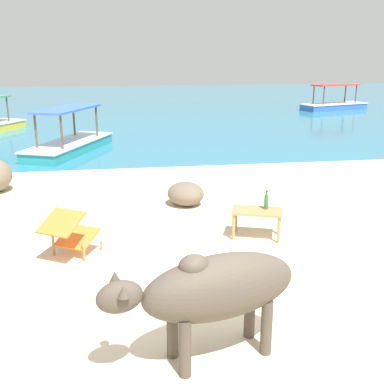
{
  "coord_description": "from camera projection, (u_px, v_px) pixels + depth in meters",
  "views": [
    {
      "loc": [
        -1.27,
        -4.41,
        2.77
      ],
      "look_at": [
        -0.13,
        3.0,
        0.55
      ],
      "focal_mm": 43.49,
      "sensor_mm": 36.0,
      "label": 1
    }
  ],
  "objects": [
    {
      "name": "sand_beach",
      "position": [
        245.0,
        313.0,
        5.14
      ],
      "size": [
        18.0,
        14.0,
        0.04
      ],
      "primitive_type": "cube",
      "color": "beige",
      "rests_on": "ground"
    },
    {
      "name": "low_bench_table",
      "position": [
        257.0,
        215.0,
        7.14
      ],
      "size": [
        0.86,
        0.67,
        0.44
      ],
      "rotation": [
        0.0,
        0.0,
        -0.34
      ],
      "color": "#A37A4C",
      "rests_on": "sand_beach"
    },
    {
      "name": "cow",
      "position": [
        215.0,
        289.0,
        4.19
      ],
      "size": [
        1.92,
        0.92,
        1.07
      ],
      "rotation": [
        0.0,
        0.0,
        3.39
      ],
      "color": "#4C4238",
      "rests_on": "sand_beach"
    },
    {
      "name": "boat_blue",
      "position": [
        334.0,
        104.0,
        24.25
      ],
      "size": [
        3.85,
        2.2,
        1.29
      ],
      "rotation": [
        0.0,
        0.0,
        3.45
      ],
      "color": "#3866B7",
      "rests_on": "water_surface"
    },
    {
      "name": "bottle",
      "position": [
        266.0,
        202.0,
        7.14
      ],
      "size": [
        0.07,
        0.07,
        0.3
      ],
      "color": "#2D6B38",
      "rests_on": "low_bench_table"
    },
    {
      "name": "water_surface",
      "position": [
        143.0,
        106.0,
        26.0
      ],
      "size": [
        60.0,
        36.0,
        0.03
      ],
      "primitive_type": "cube",
      "color": "teal",
      "rests_on": "ground"
    },
    {
      "name": "shore_rock_medium",
      "position": [
        186.0,
        194.0,
        8.73
      ],
      "size": [
        0.94,
        0.96,
        0.44
      ],
      "primitive_type": "ellipsoid",
      "rotation": [
        0.0,
        0.0,
        2.13
      ],
      "color": "#6B5B4C",
      "rests_on": "sand_beach"
    },
    {
      "name": "deck_chair_near",
      "position": [
        69.0,
        231.0,
        6.43
      ],
      "size": [
        0.86,
        0.93,
        0.68
      ],
      "rotation": [
        0.0,
        0.0,
        1.01
      ],
      "color": "#A37A4C",
      "rests_on": "sand_beach"
    },
    {
      "name": "boat_teal",
      "position": [
        70.0,
        143.0,
        13.6
      ],
      "size": [
        2.48,
        3.83,
        1.29
      ],
      "rotation": [
        0.0,
        0.0,
        1.18
      ],
      "color": "teal",
      "rests_on": "water_surface"
    }
  ]
}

